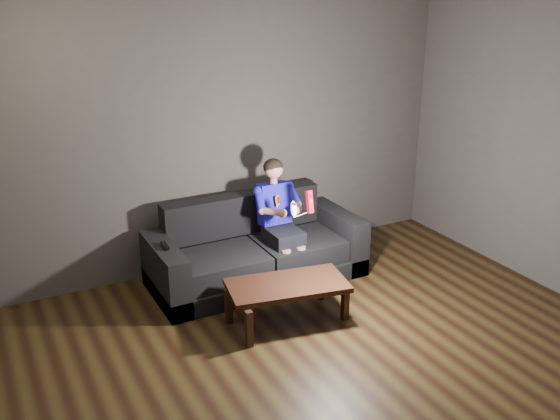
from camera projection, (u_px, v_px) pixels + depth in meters
floor at (361, 388)px, 4.55m from camera, size 5.00×5.00×0.00m
back_wall at (222, 135)px, 6.14m from camera, size 5.00×0.04×2.70m
sofa at (255, 254)px, 6.11m from camera, size 2.06×0.89×0.80m
child at (279, 211)px, 6.02m from camera, size 0.45×0.56×1.12m
wii_remote_red at (310, 202)px, 5.62m from camera, size 0.06×0.08×0.21m
nunchuk_white at (294, 209)px, 5.57m from camera, size 0.07×0.10×0.16m
wii_remote_black at (165, 246)px, 5.53m from camera, size 0.05×0.16×0.03m
coffee_table at (287, 288)px, 5.33m from camera, size 1.09×0.69×0.37m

